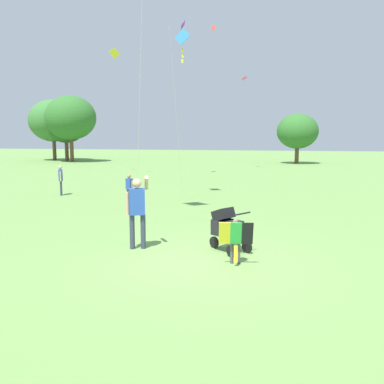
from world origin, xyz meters
The scene contains 9 objects.
ground_plane centered at (0.00, 0.00, 0.00)m, with size 120.00×120.00×0.00m, color #668E47.
treeline_distant centered at (-11.37, 30.12, 3.69)m, with size 42.20×6.25×6.26m.
child_with_butterfly_kite centered at (0.62, -0.03, 0.59)m, with size 0.71×0.39×0.95m.
person_adult_flyer centered at (-1.75, 0.74, 1.01)m, with size 0.55×0.61×1.74m.
stroller centered at (0.33, 0.89, 0.61)m, with size 1.04×0.91×1.03m.
kite_orange_delta centered at (-2.38, 8.63, 6.21)m, with size 0.71×2.56×6.94m.
distant_kites_cluster centered at (-4.93, 20.79, 11.37)m, with size 28.50×14.24×9.27m.
person_red_shirt centered at (-4.06, 6.76, 0.68)m, with size 0.34×0.25×1.16m.
person_sitting_far centered at (-7.82, 8.46, 0.78)m, with size 0.29×0.38×1.32m.
Camera 1 is at (1.34, -8.57, 2.71)m, focal length 39.46 mm.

